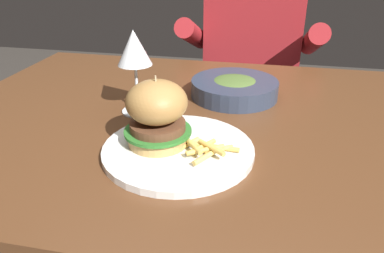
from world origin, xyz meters
name	(u,v)px	position (x,y,z in m)	size (l,w,h in m)	color
dining_table	(230,152)	(0.00, 0.00, 0.66)	(1.36, 0.89, 0.74)	#56331C
main_plate	(178,150)	(-0.08, -0.17, 0.75)	(0.28, 0.28, 0.01)	white
burger_sandwich	(157,113)	(-0.12, -0.16, 0.82)	(0.13, 0.13, 0.13)	tan
fries_pile	(204,148)	(-0.03, -0.18, 0.76)	(0.12, 0.10, 0.02)	#EABC5B
wine_glass	(134,51)	(-0.22, 0.00, 0.88)	(0.08, 0.08, 0.19)	silver
butter_dish	(245,101)	(0.02, 0.09, 0.75)	(0.08, 0.06, 0.04)	white
soup_bowl	(234,88)	(-0.01, 0.14, 0.76)	(0.22, 0.22, 0.05)	#2D384C
diner_person	(249,86)	(0.00, 0.72, 0.56)	(0.51, 0.36, 1.18)	#282833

